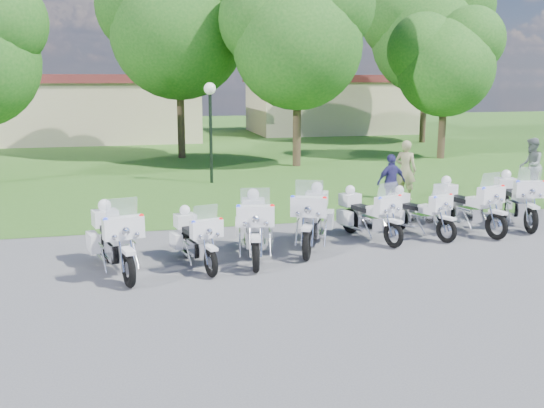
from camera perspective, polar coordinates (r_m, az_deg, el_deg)
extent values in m
plane|color=#55555A|center=(13.50, 1.82, -4.93)|extent=(100.00, 100.00, 0.00)
cube|color=#396B21|center=(39.81, -8.49, 6.04)|extent=(100.00, 48.00, 0.01)
torus|color=black|center=(11.77, -13.34, -6.02)|extent=(0.30, 0.72, 0.71)
torus|color=black|center=(13.45, -15.25, -3.88)|extent=(0.30, 0.72, 0.71)
cube|color=white|center=(11.64, -13.40, -4.32)|extent=(0.30, 0.50, 0.07)
cube|color=white|center=(11.79, -13.81, -2.18)|extent=(0.80, 0.43, 0.42)
cube|color=silver|center=(11.77, -13.97, -0.37)|extent=(0.60, 0.27, 0.40)
sphere|color=red|center=(11.77, -12.19, -1.13)|extent=(0.09, 0.09, 0.09)
sphere|color=#1426E5|center=(11.62, -15.39, -1.46)|extent=(0.09, 0.09, 0.09)
cube|color=silver|center=(12.59, -14.41, -4.30)|extent=(0.49, 0.66, 0.36)
cube|color=white|center=(12.25, -14.23, -2.95)|extent=(0.46, 0.61, 0.23)
cube|color=black|center=(12.80, -14.82, -2.45)|extent=(0.51, 0.72, 0.13)
cube|color=white|center=(13.32, -13.82, -3.16)|extent=(0.32, 0.58, 0.38)
cube|color=white|center=(13.19, -16.48, -3.45)|extent=(0.32, 0.58, 0.38)
cube|color=white|center=(13.33, -15.43, -1.28)|extent=(0.59, 0.53, 0.34)
sphere|color=white|center=(13.27, -15.49, -0.12)|extent=(0.27, 0.27, 0.27)
torus|color=black|center=(12.10, -5.77, -5.51)|extent=(0.25, 0.61, 0.60)
torus|color=black|center=(13.48, -8.08, -3.76)|extent=(0.25, 0.61, 0.60)
cube|color=white|center=(12.00, -5.77, -4.10)|extent=(0.25, 0.42, 0.06)
cube|color=white|center=(12.12, -6.18, -2.33)|extent=(0.68, 0.36, 0.36)
cube|color=silver|center=(12.09, -6.30, -0.84)|extent=(0.51, 0.22, 0.34)
sphere|color=red|center=(12.13, -4.83, -1.47)|extent=(0.08, 0.08, 0.08)
sphere|color=#1426E5|center=(11.93, -7.39, -1.74)|extent=(0.08, 0.08, 0.08)
cube|color=silver|center=(12.78, -7.02, -4.11)|extent=(0.41, 0.56, 0.30)
cube|color=white|center=(12.50, -6.73, -2.97)|extent=(0.38, 0.52, 0.20)
cube|color=black|center=(12.94, -7.46, -2.55)|extent=(0.42, 0.61, 0.11)
cube|color=white|center=(13.40, -6.82, -3.15)|extent=(0.26, 0.49, 0.32)
cube|color=white|center=(13.24, -9.01, -3.40)|extent=(0.26, 0.49, 0.32)
cube|color=white|center=(13.38, -8.18, -1.55)|extent=(0.50, 0.45, 0.29)
sphere|color=white|center=(13.33, -8.21, -0.58)|extent=(0.23, 0.23, 0.23)
torus|color=black|center=(12.31, -1.53, -4.87)|extent=(0.26, 0.73, 0.72)
torus|color=black|center=(14.07, -1.76, -2.75)|extent=(0.26, 0.73, 0.72)
cube|color=white|center=(12.19, -1.53, -3.21)|extent=(0.27, 0.50, 0.07)
cube|color=white|center=(12.36, -1.58, -1.12)|extent=(0.80, 0.39, 0.43)
cube|color=silver|center=(12.34, -1.60, 0.65)|extent=(0.61, 0.23, 0.40)
sphere|color=red|center=(12.26, 0.02, -0.24)|extent=(0.10, 0.10, 0.10)
sphere|color=#1426E5|center=(12.25, -3.18, -0.27)|extent=(0.10, 0.10, 0.10)
cube|color=silver|center=(13.18, -1.66, -3.18)|extent=(0.46, 0.65, 0.36)
cube|color=white|center=(12.83, -1.63, -1.86)|extent=(0.44, 0.61, 0.24)
cube|color=black|center=(13.40, -1.70, -1.36)|extent=(0.48, 0.72, 0.13)
cube|color=white|center=(13.88, -0.42, -2.17)|extent=(0.29, 0.58, 0.39)
cube|color=white|center=(13.86, -3.07, -2.21)|extent=(0.29, 0.58, 0.39)
cube|color=white|center=(13.95, -1.78, -0.21)|extent=(0.58, 0.51, 0.34)
sphere|color=white|center=(13.90, -1.78, 0.91)|extent=(0.28, 0.28, 0.28)
torus|color=black|center=(13.13, 3.31, -3.81)|extent=(0.42, 0.72, 0.73)
torus|color=black|center=(14.90, 4.19, -1.94)|extent=(0.42, 0.72, 0.73)
cube|color=white|center=(13.01, 3.32, -2.23)|extent=(0.37, 0.51, 0.08)
cube|color=white|center=(13.18, 3.49, -0.25)|extent=(0.82, 0.55, 0.43)
cube|color=silver|center=(13.17, 3.54, 1.42)|extent=(0.61, 0.37, 0.41)
sphere|color=red|center=(13.04, 4.97, 0.51)|extent=(0.10, 0.10, 0.10)
sphere|color=#1426E5|center=(13.12, 1.96, 0.62)|extent=(0.10, 0.10, 0.10)
cube|color=silver|center=(14.00, 3.80, -2.28)|extent=(0.58, 0.70, 0.37)
cube|color=white|center=(13.66, 3.69, -0.99)|extent=(0.54, 0.66, 0.24)
cube|color=black|center=(14.23, 3.97, -0.57)|extent=(0.61, 0.76, 0.13)
cube|color=white|center=(14.67, 5.40, -1.44)|extent=(0.41, 0.59, 0.39)
cube|color=white|center=(14.74, 2.88, -1.34)|extent=(0.41, 0.59, 0.39)
cube|color=white|center=(14.79, 4.24, 0.50)|extent=(0.65, 0.61, 0.35)
sphere|color=white|center=(14.74, 4.26, 1.57)|extent=(0.28, 0.28, 0.28)
torus|color=black|center=(14.37, 11.35, -2.85)|extent=(0.31, 0.64, 0.63)
torus|color=black|center=(15.54, 7.36, -1.60)|extent=(0.31, 0.64, 0.63)
cube|color=white|center=(14.28, 11.46, -1.58)|extent=(0.29, 0.45, 0.07)
cube|color=white|center=(14.37, 10.88, -0.04)|extent=(0.72, 0.42, 0.38)
cube|color=silver|center=(14.35, 10.78, 1.29)|extent=(0.54, 0.27, 0.35)
sphere|color=red|center=(14.50, 11.94, 0.74)|extent=(0.08, 0.08, 0.08)
sphere|color=#1426E5|center=(14.10, 10.15, 0.50)|extent=(0.08, 0.08, 0.08)
cube|color=silver|center=(14.93, 9.25, -1.76)|extent=(0.47, 0.60, 0.32)
cube|color=white|center=(14.69, 9.86, -0.68)|extent=(0.44, 0.56, 0.21)
cube|color=black|center=(15.07, 8.59, -0.40)|extent=(0.49, 0.66, 0.11)
cube|color=white|center=(15.58, 8.51, -1.00)|extent=(0.31, 0.52, 0.34)
cube|color=white|center=(15.23, 6.88, -1.25)|extent=(0.31, 0.52, 0.34)
cube|color=white|center=(15.45, 7.35, 0.43)|extent=(0.55, 0.50, 0.30)
sphere|color=white|center=(15.40, 7.37, 1.32)|extent=(0.25, 0.25, 0.25)
torus|color=black|center=(15.11, 16.09, -2.43)|extent=(0.33, 0.60, 0.60)
torus|color=black|center=(16.06, 11.86, -1.38)|extent=(0.33, 0.60, 0.60)
cube|color=white|center=(15.02, 16.21, -1.28)|extent=(0.30, 0.43, 0.06)
cube|color=white|center=(15.09, 15.62, 0.10)|extent=(0.68, 0.44, 0.36)
cube|color=silver|center=(15.07, 15.53, 1.30)|extent=(0.51, 0.29, 0.34)
sphere|color=red|center=(15.25, 16.49, 0.82)|extent=(0.08, 0.08, 0.08)
sphere|color=#1426E5|center=(14.81, 15.11, 0.58)|extent=(0.08, 0.08, 0.08)
cube|color=silver|center=(15.56, 13.88, -1.49)|extent=(0.47, 0.58, 0.30)
cube|color=white|center=(15.36, 14.54, -0.50)|extent=(0.44, 0.54, 0.20)
cube|color=black|center=(15.67, 13.19, -0.26)|extent=(0.49, 0.63, 0.11)
cube|color=white|center=(16.14, 12.88, -0.81)|extent=(0.32, 0.49, 0.32)
cube|color=white|center=(15.75, 11.58, -1.06)|extent=(0.32, 0.49, 0.32)
cube|color=white|center=(15.97, 11.87, 0.48)|extent=(0.53, 0.49, 0.29)
sphere|color=white|center=(15.93, 11.91, 1.31)|extent=(0.23, 0.23, 0.23)
torus|color=black|center=(15.76, 20.36, -1.97)|extent=(0.30, 0.70, 0.68)
torus|color=black|center=(16.92, 15.99, -0.78)|extent=(0.30, 0.70, 0.68)
cube|color=white|center=(15.67, 20.51, -0.71)|extent=(0.29, 0.48, 0.07)
cube|color=white|center=(15.77, 19.92, 0.80)|extent=(0.77, 0.42, 0.41)
cube|color=silver|center=(15.75, 19.84, 2.12)|extent=(0.58, 0.26, 0.38)
sphere|color=red|center=(15.94, 20.92, 1.55)|extent=(0.09, 0.09, 0.09)
sphere|color=#1426E5|center=(15.45, 19.32, 1.37)|extent=(0.09, 0.09, 0.09)
cube|color=silver|center=(16.32, 18.07, -0.92)|extent=(0.48, 0.64, 0.35)
cube|color=white|center=(16.08, 18.78, 0.16)|extent=(0.45, 0.60, 0.22)
cube|color=black|center=(16.46, 17.38, 0.43)|extent=(0.50, 0.70, 0.12)
cube|color=white|center=(17.00, 17.13, -0.19)|extent=(0.31, 0.56, 0.37)
cube|color=white|center=(16.57, 15.63, -0.40)|extent=(0.31, 0.56, 0.37)
cube|color=white|center=(16.83, 16.03, 1.25)|extent=(0.58, 0.52, 0.33)
sphere|color=white|center=(16.79, 16.09, 2.14)|extent=(0.27, 0.27, 0.27)
torus|color=black|center=(16.70, 23.19, -1.42)|extent=(0.29, 0.72, 0.70)
torus|color=black|center=(18.31, 21.01, -0.15)|extent=(0.29, 0.72, 0.70)
cube|color=white|center=(16.61, 23.32, -0.20)|extent=(0.29, 0.49, 0.07)
cube|color=white|center=(16.77, 23.08, 1.28)|extent=(0.79, 0.42, 0.42)
cube|color=silver|center=(16.77, 23.09, 2.56)|extent=(0.60, 0.26, 0.39)
sphere|color=red|center=(16.82, 24.26, 1.90)|extent=(0.09, 0.09, 0.09)
sphere|color=#1426E5|center=(16.55, 22.15, 1.93)|extent=(0.09, 0.09, 0.09)
cube|color=silver|center=(17.49, 22.06, -0.34)|extent=(0.48, 0.65, 0.36)
cube|color=white|center=(17.20, 22.46, 0.68)|extent=(0.45, 0.61, 0.23)
cube|color=black|center=(17.71, 21.76, 0.97)|extent=(0.49, 0.71, 0.13)
cube|color=white|center=(18.25, 22.15, 0.29)|extent=(0.31, 0.57, 0.38)
cube|color=white|center=(18.02, 20.30, 0.29)|extent=(0.31, 0.57, 0.38)
cube|color=white|center=(18.23, 21.12, 1.77)|extent=(0.59, 0.52, 0.34)
sphere|color=white|center=(18.18, 21.18, 2.61)|extent=(0.27, 0.27, 0.27)
cylinder|color=black|center=(22.75, -5.78, 6.15)|extent=(0.12, 0.12, 3.35)
sphere|color=white|center=(22.65, -5.87, 10.76)|extent=(0.44, 0.44, 0.44)
sphere|color=#195618|center=(24.20, -24.20, 15.38)|extent=(3.28, 3.28, 3.28)
cylinder|color=#38281C|center=(30.30, -8.59, 8.49)|extent=(0.36, 0.36, 4.44)
sphere|color=#195618|center=(30.33, -8.82, 15.74)|extent=(6.46, 6.46, 6.46)
sphere|color=#195618|center=(30.86, -11.72, 17.83)|extent=(4.84, 4.84, 4.84)
cylinder|color=#38281C|center=(27.16, 2.36, 7.67)|extent=(0.36, 0.36, 3.90)
sphere|color=#195618|center=(27.13, 2.42, 14.78)|extent=(5.67, 5.67, 5.67)
sphere|color=#195618|center=(27.33, -0.44, 17.00)|extent=(4.25, 4.25, 4.25)
sphere|color=#195618|center=(27.31, 5.48, 18.07)|extent=(3.90, 3.90, 3.90)
cylinder|color=#38281C|center=(30.94, 15.72, 7.09)|extent=(0.36, 0.36, 3.19)
sphere|color=#195618|center=(30.86, 16.01, 12.20)|extent=(4.64, 4.64, 4.64)
sphere|color=#195618|center=(30.73, 14.07, 13.93)|extent=(3.48, 3.48, 3.48)
sphere|color=#195618|center=(31.20, 18.22, 14.46)|extent=(3.19, 3.19, 3.19)
cylinder|color=#38281C|center=(38.44, 14.09, 9.01)|extent=(0.36, 0.36, 4.54)
sphere|color=#195618|center=(38.48, 14.39, 14.84)|extent=(6.60, 6.60, 6.60)
sphere|color=#195618|center=(38.40, 12.12, 16.81)|extent=(4.95, 4.95, 4.95)
sphere|color=#195618|center=(39.01, 16.94, 17.40)|extent=(4.54, 4.54, 4.54)
cube|color=#BDB089|center=(40.61, -17.24, 8.30)|extent=(14.00, 8.00, 3.60)
cube|color=maroon|center=(40.56, -17.42, 11.19)|extent=(14.56, 8.32, 0.50)
cube|color=#BDB089|center=(44.90, 5.38, 9.05)|extent=(11.00, 7.00, 3.60)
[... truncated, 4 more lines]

